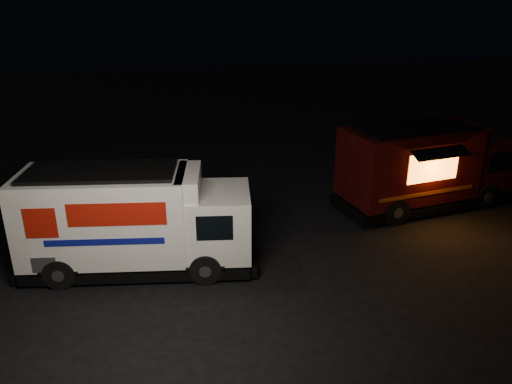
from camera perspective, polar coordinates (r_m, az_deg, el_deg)
The scene contains 3 objects.
ground at distance 13.92m, azimuth -2.75°, elevation -8.86°, with size 80.00×80.00×0.00m, color black.
white_truck at distance 13.76m, azimuth -13.34°, elevation -3.09°, with size 6.33×2.16×2.87m, color white, non-canonical shape.
red_truck at distance 18.48m, azimuth 18.98°, elevation 2.93°, with size 6.42×2.36×2.99m, color #3E0C0B, non-canonical shape.
Camera 1 is at (-2.08, -11.80, 7.07)m, focal length 35.00 mm.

